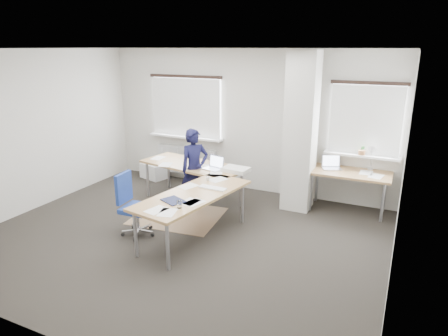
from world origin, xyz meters
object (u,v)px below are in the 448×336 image
at_px(desk_side, 350,174).
at_px(task_chair, 136,218).
at_px(desk_main, 196,180).
at_px(person, 195,169).

bearing_deg(desk_side, task_chair, -140.44).
bearing_deg(desk_main, task_chair, -110.08).
height_order(desk_side, task_chair, desk_side).
relative_size(desk_side, task_chair, 1.42).
bearing_deg(person, desk_side, -32.56).
xyz_separation_m(desk_main, task_chair, (-0.55, -0.95, -0.42)).
height_order(desk_main, task_chair, task_chair).
bearing_deg(person, task_chair, -154.68).
height_order(desk_side, person, person).
distance_m(desk_side, person, 2.74).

